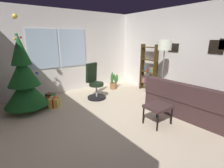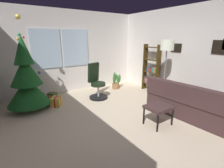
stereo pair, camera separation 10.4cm
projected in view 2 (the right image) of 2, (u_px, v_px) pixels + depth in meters
The scene contains 13 objects.
ground_plane at pixel (123, 124), 3.72m from camera, with size 4.79×5.67×0.10m, color beige.
wall_back_with_windows at pixel (71, 52), 5.62m from camera, with size 4.79×0.12×2.69m.
wall_right_with_frames at pixel (193, 55), 4.65m from camera, with size 0.12×5.67×2.69m.
couch at pixel (196, 104), 3.94m from camera, with size 1.55×1.99×0.83m.
footstool at pixel (159, 108), 3.52m from camera, with size 0.53×0.44×0.44m.
holiday_tree at pixel (27, 80), 4.16m from camera, with size 1.05×1.05×2.34m.
gift_box_red at pixel (51, 98), 4.92m from camera, with size 0.30×0.34×0.20m.
gift_box_green at pixel (53, 97), 4.90m from camera, with size 0.29×0.29×0.27m.
gift_box_gold at pixel (56, 101), 4.58m from camera, with size 0.38×0.41×0.25m.
office_chair at pixel (97, 85), 5.09m from camera, with size 0.56×0.58×1.09m.
bookshelf at pixel (151, 71), 5.69m from camera, with size 0.18×0.64×1.61m.
floor_lamp at pixel (167, 49), 4.53m from camera, with size 0.37×0.37×1.77m.
potted_plant at pixel (116, 82), 6.07m from camera, with size 0.42×0.29×0.66m.
Camera 2 is at (-2.08, -2.61, 1.84)m, focal length 26.59 mm.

